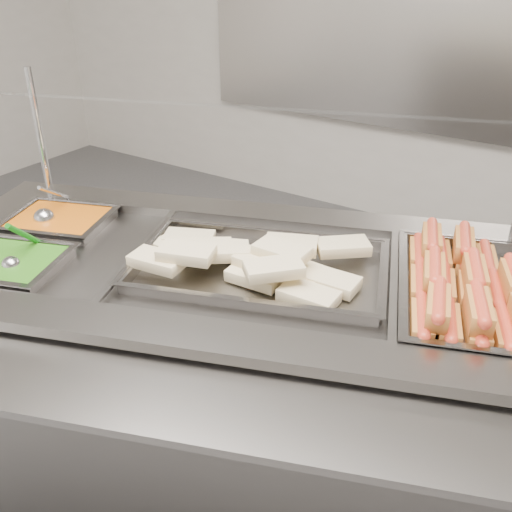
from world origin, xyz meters
The scene contains 12 objects.
back_panel centered at (0.00, 2.45, 1.20)m, with size 3.00×0.04×1.20m, color #A19B96.
steam_counter centered at (0.13, 0.28, 0.41)m, with size 1.89×1.31×0.83m.
tray_rail centered at (0.29, -0.17, 0.78)m, with size 1.64×0.87×0.05m.
sneeze_guard centered at (0.06, 0.47, 1.16)m, with size 1.52×0.78×0.41m.
pan_hotdogs centered at (0.67, 0.47, 0.79)m, with size 0.47×0.58×0.09m.
pan_wraps centered at (0.18, 0.30, 0.80)m, with size 0.72×0.56×0.06m.
pan_beans centered at (-0.47, 0.20, 0.79)m, with size 0.34×0.30×0.09m.
pan_peas centered at (-0.38, -0.05, 0.79)m, with size 0.34×0.30×0.09m.
hotdogs_in_buns centered at (0.65, 0.46, 0.84)m, with size 0.40×0.52×0.11m.
tortilla_wraps centered at (0.17, 0.28, 0.84)m, with size 0.59×0.45×0.09m.
ladle centered at (-0.50, 0.17, 0.84)m, with size 0.09×0.17×0.14m.
serving_spoon centered at (-0.36, -0.05, 0.84)m, with size 0.08×0.15×0.14m.
Camera 1 is at (0.87, -0.79, 1.56)m, focal length 40.00 mm.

